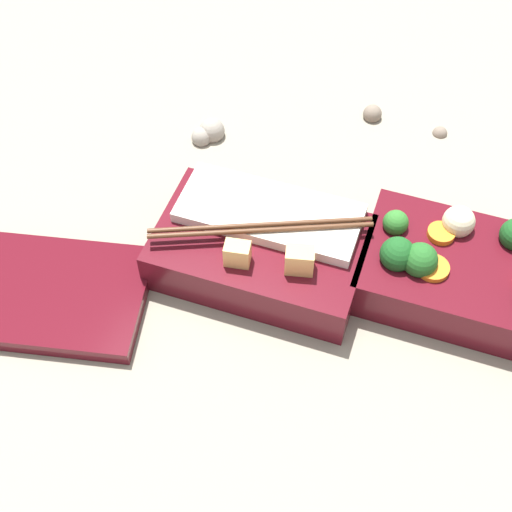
{
  "coord_description": "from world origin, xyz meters",
  "views": [
    {
      "loc": [
        -0.04,
        0.44,
        0.6
      ],
      "look_at": [
        0.1,
        0.04,
        0.05
      ],
      "focal_mm": 50.0,
      "sensor_mm": 36.0,
      "label": 1
    }
  ],
  "objects": [
    {
      "name": "ground_plane",
      "position": [
        0.0,
        0.0,
        0.0
      ],
      "size": [
        3.0,
        3.0,
        0.0
      ],
      "primitive_type": "plane",
      "color": "gray"
    },
    {
      "name": "bento_tray_rice",
      "position": [
        0.1,
        0.01,
        0.03
      ],
      "size": [
        0.21,
        0.13,
        0.08
      ],
      "color": "#510F19",
      "rests_on": "ground_plane"
    },
    {
      "name": "pebble_0",
      "position": [
        0.04,
        -0.25,
        0.01
      ],
      "size": [
        0.02,
        0.02,
        0.02
      ],
      "primitive_type": "sphere",
      "color": "#7A6B5B",
      "rests_on": "ground_plane"
    },
    {
      "name": "pebble_1",
      "position": [
        -0.04,
        -0.25,
        0.0
      ],
      "size": [
        0.02,
        0.02,
        0.02
      ],
      "primitive_type": "sphere",
      "color": "#7A6B5B",
      "rests_on": "ground_plane"
    },
    {
      "name": "pebble_2",
      "position": [
        0.22,
        -0.15,
        0.01
      ],
      "size": [
        0.03,
        0.03,
        0.03
      ],
      "primitive_type": "sphere",
      "color": "gray",
      "rests_on": "ground_plane"
    },
    {
      "name": "pebble_3",
      "position": [
        0.23,
        -0.14,
        0.01
      ],
      "size": [
        0.02,
        0.02,
        0.02
      ],
      "primitive_type": "sphere",
      "color": "gray",
      "rests_on": "ground_plane"
    },
    {
      "name": "bento_lid",
      "position": [
        0.3,
        0.13,
        0.01
      ],
      "size": [
        0.23,
        0.17,
        0.02
      ],
      "primitive_type": "cube",
      "rotation": [
        0.0,
        0.0,
        0.21
      ],
      "color": "#510F19",
      "rests_on": "ground_plane"
    },
    {
      "name": "bento_tray_vegetable",
      "position": [
        -0.11,
        -0.02,
        0.03
      ],
      "size": [
        0.21,
        0.14,
        0.08
      ],
      "color": "#510F19",
      "rests_on": "ground_plane"
    }
  ]
}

